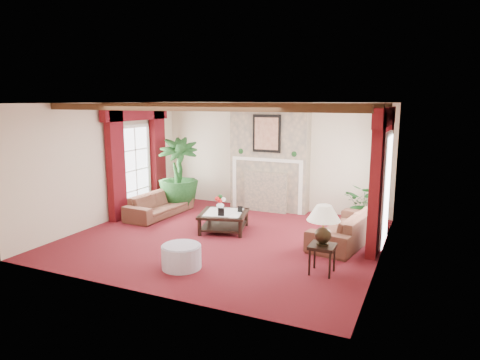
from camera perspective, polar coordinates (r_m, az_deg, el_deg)
The scene contains 23 objects.
floor at distance 8.78m, azimuth -2.02°, elevation -7.70°, with size 6.00×6.00×0.00m, color #470C14.
ceiling at distance 8.33m, azimuth -2.15°, elevation 10.22°, with size 6.00×6.00×0.00m, color white.
back_wall at distance 10.95m, azimuth 4.33°, elevation 3.22°, with size 6.00×0.02×2.70m, color beige.
left_wall at distance 10.13m, azimuth -17.48°, elevation 2.15°, with size 0.02×5.50×2.70m, color beige.
right_wall at distance 7.62m, azimuth 18.56°, elevation -0.58°, with size 0.02×5.50×2.70m, color beige.
ceiling_beams at distance 8.33m, azimuth -2.14°, elevation 9.81°, with size 6.00×3.00×0.12m, color #362211, non-canonical shape.
fireplace at distance 10.67m, azimuth 4.05°, elevation 10.30°, with size 2.00×0.52×2.70m, color tan, non-canonical shape.
french_door_left at distance 10.79m, azimuth -14.06°, elevation 6.98°, with size 0.10×1.10×2.16m, color white, non-canonical shape.
french_door_right at distance 8.52m, azimuth 19.38°, elevation 5.80°, with size 0.10×1.10×2.16m, color white, non-canonical shape.
curtains_left at distance 10.71m, azimuth -13.69°, elevation 9.22°, with size 0.20×2.40×2.55m, color #4B0A14, non-canonical shape.
curtains_right at distance 8.50m, azimuth 18.81°, elevation 8.67°, with size 0.20×2.40×2.55m, color #4B0A14, non-canonical shape.
sofa_left at distance 10.50m, azimuth -10.69°, elevation -2.73°, with size 0.64×1.90×0.73m, color black.
sofa_right at distance 8.65m, azimuth 13.94°, elevation -5.48°, with size 0.96×2.15×0.81m, color black.
potted_palm at distance 11.12m, azimuth -8.18°, elevation -1.16°, with size 1.80×2.07×1.01m, color black.
small_plant at distance 9.82m, azimuth 16.29°, elevation -3.86°, with size 1.25×1.27×0.74m, color black.
coffee_table at distance 9.18m, azimuth -2.17°, elevation -5.56°, with size 0.98×0.98×0.40m, color black, non-canonical shape.
side_table at distance 7.11m, azimuth 10.88°, elevation -10.32°, with size 0.41×0.41×0.48m, color black, non-canonical shape.
ottoman at distance 7.28m, azimuth -7.82°, elevation -10.10°, with size 0.66×0.66×0.39m, color #A19FB4.
table_lamp at distance 6.93m, azimuth 11.05°, elevation -5.87°, with size 0.53×0.53×0.67m, color black, non-canonical shape.
flower_vase at distance 9.44m, azimuth -2.66°, elevation -3.31°, with size 0.22×0.23×0.17m, color silver.
book at distance 8.77m, azimuth -1.39°, elevation -4.08°, with size 0.19×0.06×0.27m, color black.
photo_frame_a at distance 8.82m, azimuth -2.54°, elevation -4.31°, with size 0.13×0.02×0.18m, color black, non-canonical shape.
photo_frame_b at distance 9.11m, azimuth 0.02°, elevation -3.93°, with size 0.11×0.02×0.14m, color black, non-canonical shape.
Camera 1 is at (3.71, -7.46, 2.76)m, focal length 32.00 mm.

